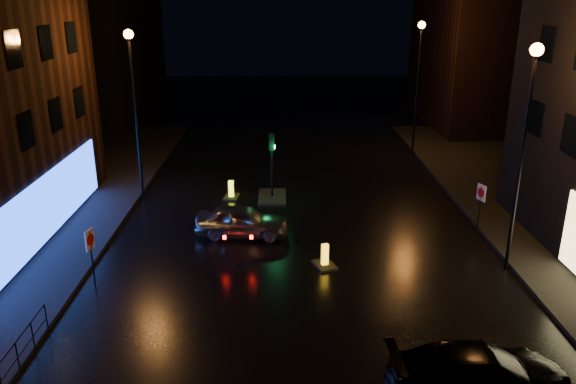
% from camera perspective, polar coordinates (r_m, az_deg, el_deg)
% --- Properties ---
extents(ground, '(120.00, 120.00, 0.00)m').
position_cam_1_polar(ground, '(16.41, 2.16, -17.64)').
color(ground, black).
rests_on(ground, ground).
extents(building_far_left, '(8.00, 16.00, 14.00)m').
position_cam_1_polar(building_far_left, '(50.51, -19.05, 15.14)').
color(building_far_left, black).
rests_on(building_far_left, ground).
extents(building_far_right, '(8.00, 14.00, 12.00)m').
position_cam_1_polar(building_far_right, '(47.91, 18.97, 13.77)').
color(building_far_right, black).
rests_on(building_far_right, ground).
extents(street_lamp_lfar, '(0.44, 0.44, 8.37)m').
position_cam_1_polar(street_lamp_lfar, '(28.30, -15.42, 9.95)').
color(street_lamp_lfar, black).
rests_on(street_lamp_lfar, ground).
extents(street_lamp_rnear, '(0.44, 0.44, 8.37)m').
position_cam_1_polar(street_lamp_rnear, '(21.36, 23.02, 6.20)').
color(street_lamp_rnear, black).
rests_on(street_lamp_rnear, ground).
extents(street_lamp_rfar, '(0.44, 0.44, 8.37)m').
position_cam_1_polar(street_lamp_rfar, '(36.37, 13.12, 12.11)').
color(street_lamp_rfar, black).
rests_on(street_lamp_rfar, ground).
extents(traffic_signal, '(1.40, 2.40, 3.45)m').
position_cam_1_polar(traffic_signal, '(28.66, -1.62, 0.31)').
color(traffic_signal, black).
rests_on(traffic_signal, ground).
extents(silver_hatchback, '(4.07, 1.91, 1.34)m').
position_cam_1_polar(silver_hatchback, '(24.28, -4.71, -2.94)').
color(silver_hatchback, '#9A9DA1').
rests_on(silver_hatchback, ground).
extents(dark_sedan, '(4.90, 2.20, 1.39)m').
position_cam_1_polar(dark_sedan, '(15.92, 18.99, -17.04)').
color(dark_sedan, black).
rests_on(dark_sedan, ground).
extents(bollard_near, '(1.02, 1.23, 0.93)m').
position_cam_1_polar(bollard_near, '(21.75, 3.75, -7.06)').
color(bollard_near, black).
rests_on(bollard_near, ground).
extents(bollard_far, '(0.83, 1.14, 0.93)m').
position_cam_1_polar(bollard_far, '(28.94, -5.78, -0.22)').
color(bollard_far, black).
rests_on(bollard_far, ground).
extents(road_sign_left, '(0.16, 0.53, 2.20)m').
position_cam_1_polar(road_sign_left, '(20.82, -19.44, -5.06)').
color(road_sign_left, black).
rests_on(road_sign_left, ground).
extents(road_sign_right, '(0.23, 0.51, 2.18)m').
position_cam_1_polar(road_sign_right, '(25.63, 19.00, -0.45)').
color(road_sign_right, black).
rests_on(road_sign_right, ground).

